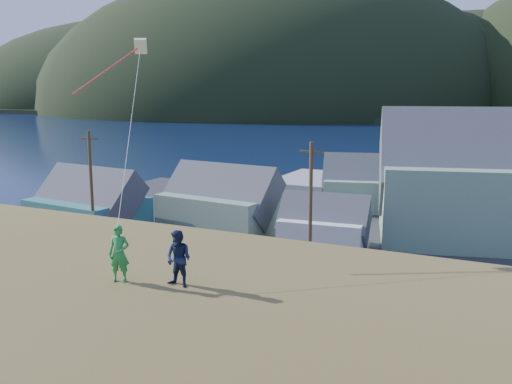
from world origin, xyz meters
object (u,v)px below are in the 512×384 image
(shed_palegreen_far, at_px, (374,184))
(kite_flyer_green, at_px, (119,254))
(shed_teal, at_px, (88,206))
(shed_palegreen_near, at_px, (221,203))
(wharf, at_px, (377,185))
(kite_flyer_navy, at_px, (179,259))
(shed_white, at_px, (324,225))

(shed_palegreen_far, height_order, kite_flyer_green, kite_flyer_green)
(shed_teal, relative_size, shed_palegreen_near, 0.93)
(wharf, bearing_deg, kite_flyer_navy, -81.85)
(shed_teal, bearing_deg, shed_palegreen_far, 54.47)
(kite_flyer_navy, bearing_deg, shed_teal, 139.87)
(shed_palegreen_far, bearing_deg, kite_flyer_green, -99.96)
(kite_flyer_green, height_order, kite_flyer_navy, kite_flyer_green)
(shed_palegreen_near, bearing_deg, kite_flyer_navy, -57.10)
(wharf, distance_m, kite_flyer_green, 59.91)
(shed_white, xyz_separation_m, kite_flyer_green, (3.44, -28.89, 5.88))
(shed_palegreen_far, xyz_separation_m, kite_flyer_navy, (5.58, -45.62, 5.26))
(shed_white, xyz_separation_m, kite_flyer_navy, (5.24, -28.49, 5.86))
(shed_teal, relative_size, kite_flyer_green, 5.94)
(kite_flyer_green, bearing_deg, kite_flyer_navy, -9.89)
(shed_teal, xyz_separation_m, shed_white, (19.70, 4.72, -0.60))
(shed_teal, distance_m, kite_flyer_navy, 34.86)
(shed_palegreen_near, bearing_deg, wharf, 82.28)
(shed_teal, distance_m, shed_white, 20.27)
(shed_palegreen_near, bearing_deg, kite_flyer_green, -60.18)
(shed_teal, height_order, shed_white, shed_teal)
(wharf, xyz_separation_m, shed_palegreen_near, (-6.91, -28.75, 2.36))
(shed_white, height_order, kite_flyer_navy, kite_flyer_navy)
(wharf, xyz_separation_m, shed_palegreen_far, (2.82, -13.04, 2.31))
(wharf, height_order, shed_palegreen_far, shed_palegreen_far)
(shed_teal, height_order, kite_flyer_navy, kite_flyer_navy)
(wharf, bearing_deg, shed_white, -84.03)
(shed_palegreen_near, relative_size, kite_flyer_green, 6.41)
(wharf, relative_size, shed_palegreen_far, 2.18)
(shed_palegreen_far, distance_m, kite_flyer_green, 46.48)
(shed_palegreen_near, bearing_deg, shed_teal, -141.69)
(shed_palegreen_near, xyz_separation_m, shed_white, (10.07, -1.42, -0.64))
(kite_flyer_green, bearing_deg, shed_palegreen_near, 91.60)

